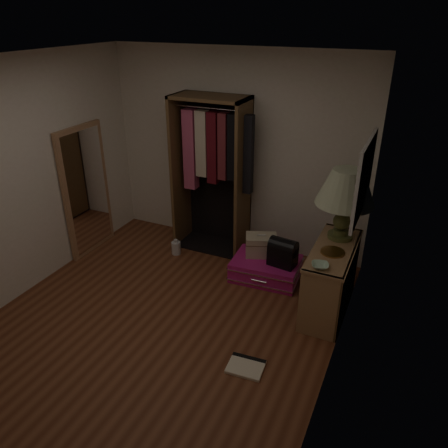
{
  "coord_description": "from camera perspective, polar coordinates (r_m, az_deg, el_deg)",
  "views": [
    {
      "loc": [
        2.14,
        -3.06,
        2.99
      ],
      "look_at": [
        0.3,
        0.95,
        0.8
      ],
      "focal_mm": 35.0,
      "sensor_mm": 36.0,
      "label": 1
    }
  ],
  "objects": [
    {
      "name": "white_jug",
      "position": [
        5.92,
        -6.28,
        -3.09
      ],
      "size": [
        0.15,
        0.15,
        0.21
      ],
      "rotation": [
        0.0,
        0.0,
        0.23
      ],
      "color": "silver",
      "rests_on": "ground"
    },
    {
      "name": "floor_mirror",
      "position": [
        5.99,
        -17.54,
        4.17
      ],
      "size": [
        0.06,
        0.8,
        1.7
      ],
      "color": "#A3734F",
      "rests_on": "ground"
    },
    {
      "name": "table_lamp",
      "position": [
        4.68,
        15.66,
        4.45
      ],
      "size": [
        0.75,
        0.75,
        0.78
      ],
      "rotation": [
        0.0,
        0.0,
        0.24
      ],
      "color": "#4B5328",
      "rests_on": "console_bookshelf"
    },
    {
      "name": "pink_suitcase",
      "position": [
        5.4,
        5.5,
        -5.81
      ],
      "size": [
        0.86,
        0.64,
        0.25
      ],
      "rotation": [
        0.0,
        0.0,
        0.06
      ],
      "color": "#BF1774",
      "rests_on": "ground"
    },
    {
      "name": "floor_book",
      "position": [
        4.26,
        2.93,
        -17.97
      ],
      "size": [
        0.35,
        0.29,
        0.03
      ],
      "rotation": [
        0.0,
        0.0,
        0.08
      ],
      "color": "#F0E6CA",
      "rests_on": "ground"
    },
    {
      "name": "brass_tray",
      "position": [
        4.59,
        14.0,
        -3.56
      ],
      "size": [
        0.28,
        0.28,
        0.01
      ],
      "rotation": [
        0.0,
        0.0,
        0.16
      ],
      "color": "#A2763E",
      "rests_on": "console_bookshelf"
    },
    {
      "name": "black_bag",
      "position": [
        5.17,
        7.7,
        -3.59
      ],
      "size": [
        0.34,
        0.25,
        0.35
      ],
      "rotation": [
        0.0,
        0.0,
        -0.13
      ],
      "color": "black",
      "rests_on": "pink_suitcase"
    },
    {
      "name": "train_case",
      "position": [
        5.38,
        4.86,
        -2.75
      ],
      "size": [
        0.45,
        0.39,
        0.28
      ],
      "rotation": [
        0.0,
        0.0,
        0.39
      ],
      "color": "#B7AA8C",
      "rests_on": "pink_suitcase"
    },
    {
      "name": "console_bookshelf",
      "position": [
        4.89,
        13.78,
        -6.61
      ],
      "size": [
        0.42,
        1.12,
        0.75
      ],
      "color": "#9B714B",
      "rests_on": "ground"
    },
    {
      "name": "room_walls",
      "position": [
        4.02,
        -8.36,
        4.33
      ],
      "size": [
        3.52,
        4.02,
        2.6
      ],
      "color": "silver",
      "rests_on": "ground"
    },
    {
      "name": "ground",
      "position": [
        4.78,
        -8.23,
        -12.61
      ],
      "size": [
        4.0,
        4.0,
        0.0
      ],
      "primitive_type": "plane",
      "color": "brown",
      "rests_on": "ground"
    },
    {
      "name": "ceramic_bowl",
      "position": [
        4.31,
        12.44,
        -5.33
      ],
      "size": [
        0.2,
        0.2,
        0.04
      ],
      "primitive_type": "imported",
      "rotation": [
        0.0,
        0.0,
        0.28
      ],
      "color": "#AFD2B6",
      "rests_on": "console_bookshelf"
    },
    {
      "name": "open_wardrobe",
      "position": [
        5.66,
        -1.31,
        8.15
      ],
      "size": [
        1.05,
        0.5,
        2.05
      ],
      "color": "brown",
      "rests_on": "ground"
    }
  ]
}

